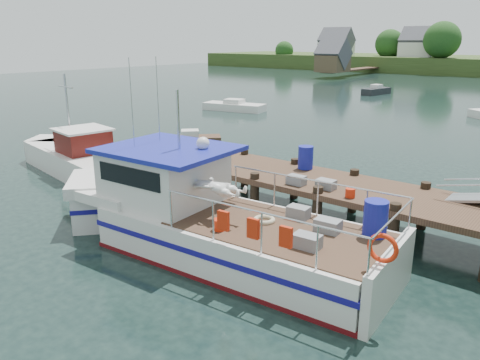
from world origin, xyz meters
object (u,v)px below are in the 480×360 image
Objects in this scene: lobster_boat at (202,217)px; work_boat at (77,156)px; moored_e at (376,91)px; moored_rowboat at (190,141)px; moored_a at (234,106)px.

lobster_boat is 1.35× the size of work_boat.
lobster_boat is 11.03m from work_boat.
lobster_boat is 44.51m from moored_e.
moored_rowboat is 14.92m from moored_a.
moored_a is 1.36× the size of moored_e.
moored_e is (-2.08, 39.97, -0.30)m from work_boat.
moored_e is at bearing 85.42° from moored_a.
moored_rowboat is 33.09m from moored_e.
moored_a is (-6.69, 19.97, -0.34)m from work_boat.
moored_rowboat reaches higher than moored_a.
work_boat is 2.05× the size of moored_e.
moored_e is (-2.75, 32.98, 0.04)m from moored_rowboat.
moored_rowboat is at bearing 131.80° from lobster_boat.
moored_rowboat is (-10.03, 9.65, -0.63)m from lobster_boat.
lobster_boat reaches higher than moored_a.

